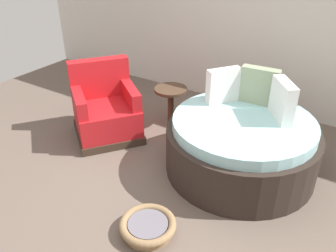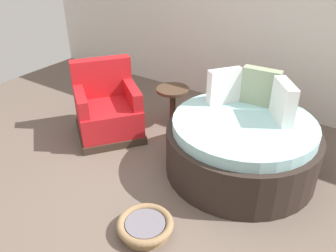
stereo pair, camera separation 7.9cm
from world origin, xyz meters
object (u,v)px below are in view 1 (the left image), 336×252
(round_daybed, at_px, (241,144))
(red_armchair, at_px, (106,111))
(side_table, at_px, (171,95))
(pet_basket, at_px, (148,226))

(round_daybed, bearing_deg, red_armchair, -172.81)
(red_armchair, height_order, side_table, red_armchair)
(round_daybed, bearing_deg, side_table, 158.61)
(pet_basket, bearing_deg, round_daybed, 77.02)
(red_armchair, xyz_separation_m, side_table, (0.55, 0.70, 0.10))
(side_table, bearing_deg, pet_basket, -63.43)
(side_table, bearing_deg, round_daybed, -21.39)
(pet_basket, relative_size, side_table, 0.98)
(round_daybed, relative_size, red_armchair, 1.46)
(round_daybed, relative_size, pet_basket, 3.21)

